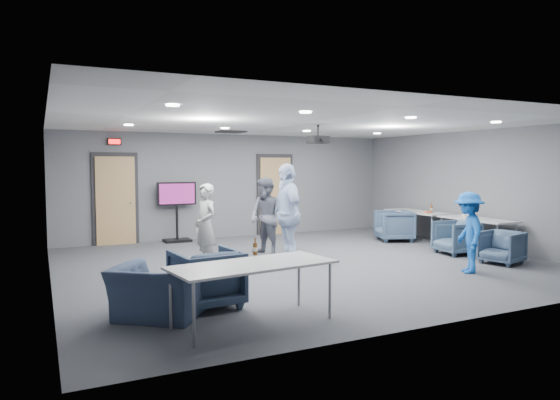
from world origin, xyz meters
name	(u,v)px	position (x,y,z in m)	size (l,w,h in m)	color
floor	(306,263)	(0.00, 0.00, 0.00)	(9.00, 9.00, 0.00)	#3C3F44
ceiling	(306,123)	(0.00, 0.00, 2.70)	(9.00, 9.00, 0.00)	silver
wall_back	(233,186)	(0.00, 4.00, 1.35)	(9.00, 0.02, 2.70)	slate
wall_front	(466,211)	(0.00, -4.00, 1.35)	(9.00, 0.02, 2.70)	slate
wall_left	(49,201)	(-4.50, 0.00, 1.35)	(0.02, 8.00, 2.70)	slate
wall_right	(476,189)	(4.50, 0.00, 1.35)	(0.02, 8.00, 2.70)	slate
door_left	(116,200)	(-3.00, 3.95, 1.07)	(1.06, 0.17, 2.24)	black
door_right	(275,195)	(1.20, 3.95, 1.07)	(1.06, 0.17, 2.24)	black
exit_sign	(114,142)	(-3.00, 3.93, 2.45)	(0.32, 0.08, 0.16)	black
hvac_diffuser	(231,132)	(-0.50, 2.80, 2.69)	(0.60, 0.60, 0.03)	black
downlights	(306,124)	(0.00, 0.00, 2.68)	(6.18, 3.78, 0.02)	white
person_a	(206,226)	(-1.88, 0.40, 0.78)	(0.57, 0.37, 1.56)	#9EA19F
person_b	(266,216)	(-0.34, 1.12, 0.82)	(0.80, 0.62, 1.64)	slate
person_c	(287,215)	(-0.46, -0.10, 0.96)	(1.13, 0.47, 1.93)	#C6DBFF
person_d	(468,232)	(2.16, -2.01, 0.72)	(0.92, 0.53, 1.43)	blue
chair_right_a	(394,226)	(3.35, 1.52, 0.39)	(0.82, 0.85, 0.77)	#3E526B
chair_right_b	(456,238)	(3.35, -0.56, 0.36)	(0.76, 0.78, 0.71)	#3D5369
chair_right_c	(502,247)	(3.35, -1.71, 0.32)	(0.68, 0.70, 0.64)	#3A4D65
chair_front_a	(206,278)	(-2.65, -2.07, 0.39)	(0.83, 0.86, 0.78)	#324157
chair_front_b	(158,292)	(-3.34, -2.28, 0.33)	(1.02, 0.89, 0.66)	#36445E
table_right_a	(418,213)	(4.00, 1.40, 0.69)	(0.75, 1.80, 0.73)	#ABADB0
table_right_b	(477,221)	(4.00, -0.50, 0.68)	(0.72, 1.72, 0.73)	#ABADB0
table_front_left	(253,267)	(-2.36, -3.00, 0.69)	(2.06, 1.07, 0.73)	#ABADB0
bottle_front	(255,249)	(-2.12, -2.51, 0.81)	(0.06, 0.06, 0.23)	#633611
bottle_right	(431,209)	(4.08, 1.00, 0.81)	(0.06, 0.06, 0.23)	#633611
snack_box	(428,212)	(3.91, 0.95, 0.75)	(0.18, 0.12, 0.04)	#CF5B33
wrapper	(468,215)	(4.12, -0.15, 0.76)	(0.24, 0.17, 0.06)	silver
tv_stand	(177,208)	(-1.58, 3.75, 0.84)	(0.97, 0.46, 1.48)	black
projector	(318,139)	(0.38, 0.19, 2.40)	(0.38, 0.36, 0.36)	black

